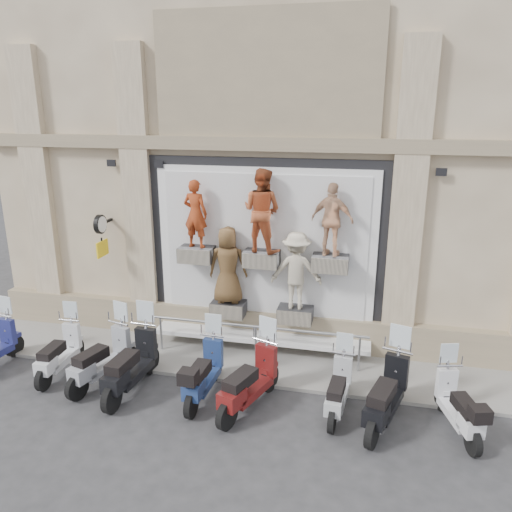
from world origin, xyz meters
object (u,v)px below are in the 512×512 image
(scooter_b, at_px, (58,343))
(scooter_i, at_px, (460,395))
(guard_rail, at_px, (256,344))
(scooter_g, at_px, (339,380))
(scooter_e, at_px, (203,363))
(clock_sign_bracket, at_px, (101,230))
(scooter_c, at_px, (101,348))
(scooter_f, at_px, (249,370))
(scooter_h, at_px, (387,383))
(scooter_d, at_px, (130,353))

(scooter_b, relative_size, scooter_i, 1.02)
(guard_rail, xyz_separation_m, scooter_g, (1.96, -1.53, 0.24))
(scooter_b, xyz_separation_m, scooter_i, (8.14, -0.19, -0.01))
(scooter_e, distance_m, scooter_g, 2.66)
(clock_sign_bracket, xyz_separation_m, scooter_c, (0.94, -2.02, -2.00))
(scooter_b, distance_m, scooter_f, 4.35)
(scooter_b, distance_m, scooter_g, 6.01)
(guard_rail, relative_size, clock_sign_bracket, 4.96)
(scooter_i, bearing_deg, scooter_h, 167.55)
(clock_sign_bracket, height_order, scooter_i, clock_sign_bracket)
(scooter_d, xyz_separation_m, scooter_e, (1.51, 0.10, -0.09))
(scooter_c, relative_size, scooter_d, 0.94)
(scooter_c, bearing_deg, scooter_b, -171.39)
(guard_rail, relative_size, scooter_e, 2.65)
(scooter_b, distance_m, scooter_e, 3.36)
(guard_rail, bearing_deg, scooter_d, -142.40)
(clock_sign_bracket, height_order, scooter_h, clock_sign_bracket)
(scooter_d, distance_m, scooter_i, 6.30)
(guard_rail, height_order, clock_sign_bracket, clock_sign_bracket)
(scooter_b, xyz_separation_m, scooter_h, (6.88, -0.27, 0.12))
(scooter_e, relative_size, scooter_i, 1.08)
(scooter_b, bearing_deg, scooter_e, -5.36)
(scooter_c, relative_size, scooter_f, 0.96)
(guard_rail, distance_m, scooter_f, 1.84)
(guard_rail, bearing_deg, scooter_e, -113.59)
(scooter_d, distance_m, scooter_e, 1.52)
(guard_rail, relative_size, scooter_c, 2.55)
(scooter_b, distance_m, scooter_i, 8.14)
(scooter_e, bearing_deg, clock_sign_bracket, 148.98)
(scooter_d, height_order, scooter_e, scooter_d)
(scooter_c, bearing_deg, scooter_i, 14.46)
(scooter_b, relative_size, scooter_d, 0.85)
(scooter_b, distance_m, scooter_c, 1.10)
(clock_sign_bracket, height_order, scooter_c, clock_sign_bracket)
(scooter_d, height_order, scooter_g, scooter_d)
(guard_rail, distance_m, scooter_g, 2.49)
(guard_rail, xyz_separation_m, scooter_i, (4.08, -1.62, 0.26))
(scooter_h, relative_size, scooter_i, 1.18)
(scooter_d, bearing_deg, scooter_f, 2.06)
(scooter_g, bearing_deg, scooter_b, -175.93)
(guard_rail, distance_m, scooter_i, 4.40)
(scooter_d, relative_size, scooter_e, 1.11)
(scooter_h, bearing_deg, scooter_d, -162.73)
(scooter_c, xyz_separation_m, scooter_g, (4.92, 0.02, -0.10))
(guard_rail, height_order, scooter_f, scooter_f)
(scooter_b, distance_m, scooter_d, 1.86)
(guard_rail, height_order, scooter_e, scooter_e)
(scooter_f, bearing_deg, scooter_b, -165.33)
(scooter_d, height_order, scooter_i, scooter_d)
(clock_sign_bracket, bearing_deg, scooter_i, -14.66)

